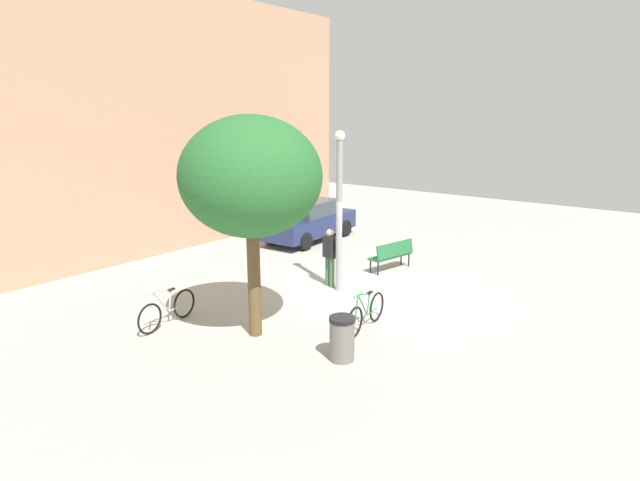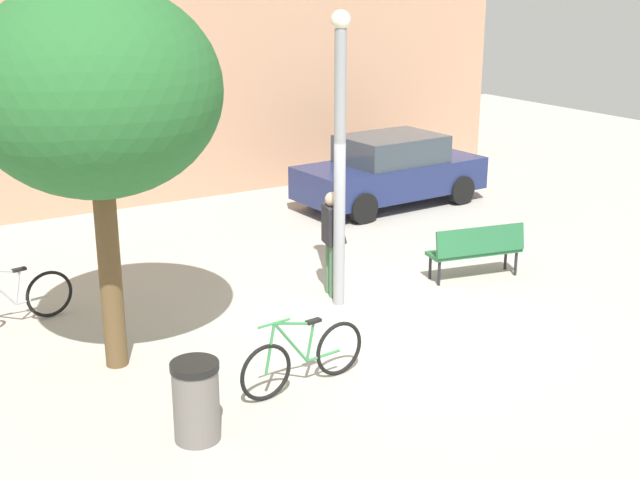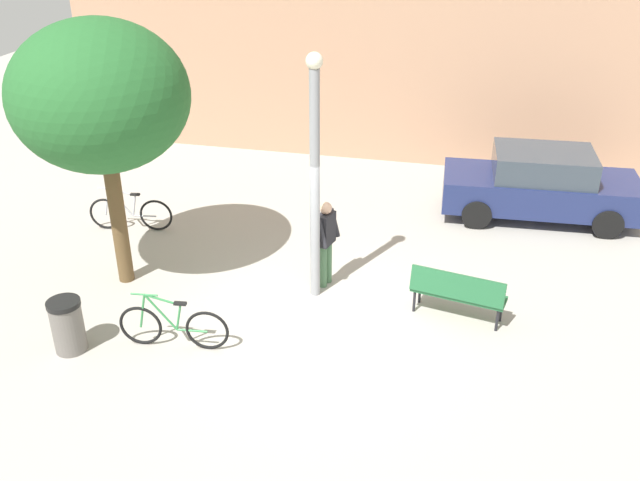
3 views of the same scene
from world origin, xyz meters
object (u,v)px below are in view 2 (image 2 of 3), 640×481
object	(u,v)px
bicycle_green	(303,358)
bicycle_silver	(11,301)
park_bench	(477,248)
trash_bin	(196,401)
person_by_lamppost	(332,236)
plaza_tree	(96,92)
lamppost	(340,151)
parked_car_navy	(391,171)

from	to	relation	value
bicycle_green	bicycle_silver	distance (m)	4.60
park_bench	trash_bin	xyz separation A→B (m)	(-5.96, -2.33, -0.09)
person_by_lamppost	plaza_tree	size ratio (longest dim) A/B	0.35
bicycle_silver	trash_bin	distance (m)	4.35
lamppost	bicycle_silver	xyz separation A→B (m)	(-4.49, 1.66, -2.00)
plaza_tree	bicycle_green	distance (m)	4.01
lamppost	parked_car_navy	distance (m)	6.16
plaza_tree	trash_bin	bearing A→B (deg)	-85.36
trash_bin	bicycle_green	bearing A→B (deg)	16.17
park_bench	plaza_tree	xyz separation A→B (m)	(-6.14, -0.09, 2.97)
person_by_lamppost	park_bench	size ratio (longest dim) A/B	1.01
park_bench	plaza_tree	world-z (taller)	plaza_tree
park_bench	bicycle_silver	world-z (taller)	bicycle_silver
park_bench	parked_car_navy	size ratio (longest dim) A/B	0.39
person_by_lamppost	plaza_tree	distance (m)	4.56
plaza_tree	bicycle_green	world-z (taller)	plaza_tree
parked_car_navy	trash_bin	distance (m)	10.18
person_by_lamppost	bicycle_silver	xyz separation A→B (m)	(-4.60, 1.27, -0.58)
park_bench	bicycle_green	distance (m)	4.76
park_bench	plaza_tree	bearing A→B (deg)	-179.14
person_by_lamppost	parked_car_navy	bearing A→B (deg)	45.18
parked_car_navy	trash_bin	size ratio (longest dim) A/B	4.71
lamppost	person_by_lamppost	xyz separation A→B (m)	(0.11, 0.38, -1.42)
bicycle_silver	parked_car_navy	xyz separation A→B (m)	(8.54, 2.69, 0.39)
bicycle_silver	bicycle_green	bearing A→B (deg)	-54.72
bicycle_green	person_by_lamppost	bearing A→B (deg)	51.98
person_by_lamppost	park_bench	world-z (taller)	person_by_lamppost
lamppost	bicycle_green	distance (m)	3.43
bicycle_silver	parked_car_navy	world-z (taller)	parked_car_navy
park_bench	bicycle_green	size ratio (longest dim) A/B	0.92
plaza_tree	bicycle_silver	world-z (taller)	plaza_tree
park_bench	bicycle_silver	size ratio (longest dim) A/B	0.93
park_bench	bicycle_green	xyz separation A→B (m)	(-4.37, -1.87, -0.16)
trash_bin	lamppost	bearing A→B (deg)	36.82
person_by_lamppost	plaza_tree	xyz separation A→B (m)	(-3.71, -0.71, 2.55)
person_by_lamppost	trash_bin	xyz separation A→B (m)	(-3.53, -2.94, -0.51)
person_by_lamppost	bicycle_silver	bearing A→B (deg)	164.53
bicycle_silver	parked_car_navy	size ratio (longest dim) A/B	0.42
bicycle_green	parked_car_navy	xyz separation A→B (m)	(5.88, 6.45, 0.39)
lamppost	plaza_tree	xyz separation A→B (m)	(-3.60, -0.32, 1.13)
park_bench	trash_bin	bearing A→B (deg)	-158.65
plaza_tree	bicycle_green	bearing A→B (deg)	-45.14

